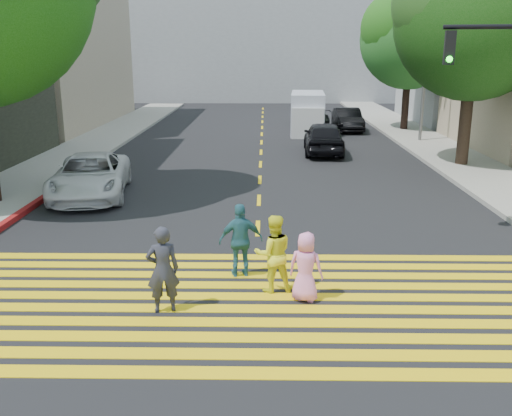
{
  "coord_description": "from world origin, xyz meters",
  "views": [
    {
      "loc": [
        0.19,
        -8.72,
        4.64
      ],
      "look_at": [
        0.0,
        3.0,
        1.4
      ],
      "focal_mm": 40.0,
      "sensor_mm": 36.0,
      "label": 1
    }
  ],
  "objects_px": {
    "pedestrian_man": "(163,269)",
    "pedestrian_child": "(306,267)",
    "silver_car": "(311,116)",
    "dark_car_parked": "(348,120)",
    "tree_right_near": "(478,11)",
    "pedestrian_woman": "(273,254)",
    "pedestrian_extra": "(241,240)",
    "tree_right_far": "(411,33)",
    "dark_car_near": "(324,137)",
    "white_sedan": "(90,176)",
    "white_van": "(307,114)"
  },
  "relations": [
    {
      "from": "tree_right_far",
      "to": "pedestrian_woman",
      "type": "distance_m",
      "value": 25.51
    },
    {
      "from": "dark_car_near",
      "to": "white_sedan",
      "type": "bearing_deg",
      "value": 46.81
    },
    {
      "from": "tree_right_near",
      "to": "pedestrian_woman",
      "type": "distance_m",
      "value": 15.94
    },
    {
      "from": "tree_right_near",
      "to": "tree_right_far",
      "type": "bearing_deg",
      "value": 89.09
    },
    {
      "from": "tree_right_far",
      "to": "pedestrian_child",
      "type": "relative_size",
      "value": 6.1
    },
    {
      "from": "dark_car_near",
      "to": "white_van",
      "type": "distance_m",
      "value": 6.79
    },
    {
      "from": "pedestrian_woman",
      "to": "pedestrian_child",
      "type": "height_order",
      "value": "pedestrian_woman"
    },
    {
      "from": "pedestrian_man",
      "to": "pedestrian_woman",
      "type": "xyz_separation_m",
      "value": [
        2.02,
        0.96,
        -0.03
      ]
    },
    {
      "from": "pedestrian_extra",
      "to": "silver_car",
      "type": "relative_size",
      "value": 0.38
    },
    {
      "from": "pedestrian_child",
      "to": "pedestrian_extra",
      "type": "relative_size",
      "value": 0.86
    },
    {
      "from": "pedestrian_child",
      "to": "dark_car_near",
      "type": "distance_m",
      "value": 16.36
    },
    {
      "from": "white_van",
      "to": "tree_right_far",
      "type": "bearing_deg",
      "value": 13.91
    },
    {
      "from": "pedestrian_extra",
      "to": "pedestrian_child",
      "type": "bearing_deg",
      "value": 125.49
    },
    {
      "from": "tree_right_near",
      "to": "white_sedan",
      "type": "bearing_deg",
      "value": -159.75
    },
    {
      "from": "tree_right_near",
      "to": "white_sedan",
      "type": "xyz_separation_m",
      "value": [
        -13.9,
        -5.13,
        -5.44
      ]
    },
    {
      "from": "pedestrian_woman",
      "to": "white_sedan",
      "type": "bearing_deg",
      "value": -61.72
    },
    {
      "from": "tree_right_near",
      "to": "pedestrian_child",
      "type": "bearing_deg",
      "value": -119.39
    },
    {
      "from": "pedestrian_man",
      "to": "pedestrian_child",
      "type": "height_order",
      "value": "pedestrian_man"
    },
    {
      "from": "pedestrian_man",
      "to": "silver_car",
      "type": "distance_m",
      "value": 27.57
    },
    {
      "from": "pedestrian_man",
      "to": "dark_car_near",
      "type": "height_order",
      "value": "pedestrian_man"
    },
    {
      "from": "pedestrian_man",
      "to": "white_sedan",
      "type": "distance_m",
      "value": 9.37
    },
    {
      "from": "dark_car_near",
      "to": "tree_right_near",
      "type": "bearing_deg",
      "value": 152.81
    },
    {
      "from": "pedestrian_child",
      "to": "white_sedan",
      "type": "relative_size",
      "value": 0.27
    },
    {
      "from": "pedestrian_child",
      "to": "silver_car",
      "type": "bearing_deg",
      "value": -75.84
    },
    {
      "from": "dark_car_parked",
      "to": "silver_car",
      "type": "bearing_deg",
      "value": 127.02
    },
    {
      "from": "white_sedan",
      "to": "white_van",
      "type": "xyz_separation_m",
      "value": [
        8.16,
        15.02,
        0.41
      ]
    },
    {
      "from": "dark_car_parked",
      "to": "pedestrian_child",
      "type": "bearing_deg",
      "value": -101.18
    },
    {
      "from": "pedestrian_man",
      "to": "pedestrian_woman",
      "type": "relative_size",
      "value": 1.04
    },
    {
      "from": "pedestrian_child",
      "to": "white_van",
      "type": "relative_size",
      "value": 0.27
    },
    {
      "from": "tree_right_near",
      "to": "pedestrian_child",
      "type": "xyz_separation_m",
      "value": [
        -7.4,
        -13.14,
        -5.45
      ]
    },
    {
      "from": "dark_car_near",
      "to": "dark_car_parked",
      "type": "distance_m",
      "value": 8.18
    },
    {
      "from": "pedestrian_woman",
      "to": "dark_car_near",
      "type": "xyz_separation_m",
      "value": [
        2.55,
        15.82,
        -0.03
      ]
    },
    {
      "from": "pedestrian_woman",
      "to": "white_sedan",
      "type": "relative_size",
      "value": 0.32
    },
    {
      "from": "white_sedan",
      "to": "dark_car_parked",
      "type": "distance_m",
      "value": 19.32
    },
    {
      "from": "pedestrian_woman",
      "to": "white_van",
      "type": "relative_size",
      "value": 0.31
    },
    {
      "from": "tree_right_near",
      "to": "pedestrian_child",
      "type": "distance_m",
      "value": 16.03
    },
    {
      "from": "white_sedan",
      "to": "white_van",
      "type": "relative_size",
      "value": 0.99
    },
    {
      "from": "tree_right_far",
      "to": "dark_car_near",
      "type": "relative_size",
      "value": 1.87
    },
    {
      "from": "white_sedan",
      "to": "dark_car_near",
      "type": "distance_m",
      "value": 11.8
    },
    {
      "from": "pedestrian_man",
      "to": "dark_car_parked",
      "type": "relative_size",
      "value": 0.4
    },
    {
      "from": "pedestrian_woman",
      "to": "pedestrian_man",
      "type": "bearing_deg",
      "value": 15.8
    },
    {
      "from": "tree_right_near",
      "to": "pedestrian_man",
      "type": "xyz_separation_m",
      "value": [
        -10.03,
        -13.66,
        -5.31
      ]
    },
    {
      "from": "tree_right_near",
      "to": "dark_car_near",
      "type": "relative_size",
      "value": 2.04
    },
    {
      "from": "white_sedan",
      "to": "pedestrian_woman",
      "type": "bearing_deg",
      "value": -60.86
    },
    {
      "from": "pedestrian_woman",
      "to": "pedestrian_extra",
      "type": "relative_size",
      "value": 0.99
    },
    {
      "from": "pedestrian_extra",
      "to": "tree_right_far",
      "type": "bearing_deg",
      "value": -122.37
    },
    {
      "from": "pedestrian_man",
      "to": "dark_car_near",
      "type": "bearing_deg",
      "value": -120.08
    },
    {
      "from": "tree_right_near",
      "to": "tree_right_far",
      "type": "relative_size",
      "value": 1.09
    },
    {
      "from": "pedestrian_child",
      "to": "white_sedan",
      "type": "xyz_separation_m",
      "value": [
        -6.5,
        8.01,
        0.01
      ]
    },
    {
      "from": "dark_car_parked",
      "to": "tree_right_near",
      "type": "bearing_deg",
      "value": -74.95
    }
  ]
}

